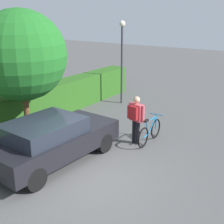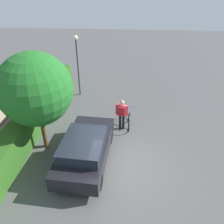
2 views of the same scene
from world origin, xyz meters
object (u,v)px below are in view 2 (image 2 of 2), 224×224
object	(u,v)px
person_rider	(122,112)
street_lamp	(77,58)
parked_car_near	(85,148)
bicycle	(129,119)
tree_kerbside	(35,89)

from	to	relation	value
person_rider	street_lamp	bearing A→B (deg)	37.91
person_rider	parked_car_near	bearing A→B (deg)	151.14
person_rider	bicycle	bearing A→B (deg)	-45.27
bicycle	person_rider	xyz separation A→B (m)	(-0.36, 0.37, 0.63)
street_lamp	tree_kerbside	size ratio (longest dim) A/B	0.88
person_rider	street_lamp	world-z (taller)	street_lamp
bicycle	person_rider	size ratio (longest dim) A/B	0.99
parked_car_near	bicycle	distance (m)	3.42
parked_car_near	person_rider	size ratio (longest dim) A/B	2.50
street_lamp	tree_kerbside	world-z (taller)	tree_kerbside
bicycle	person_rider	bearing A→B (deg)	134.73
tree_kerbside	parked_car_near	bearing A→B (deg)	-112.93
street_lamp	bicycle	bearing A→B (deg)	-135.99
street_lamp	person_rider	bearing A→B (deg)	-142.09
bicycle	parked_car_near	bearing A→B (deg)	148.69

